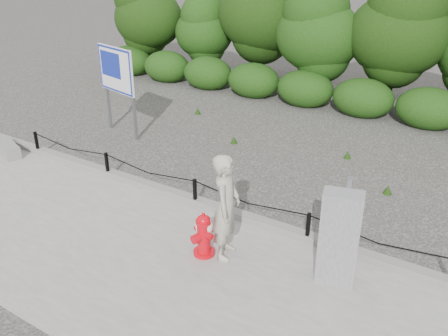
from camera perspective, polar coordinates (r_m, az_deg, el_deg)
ground at (r=9.94m, az=-3.46°, el=-4.87°), size 90.00×90.00×0.00m
sidewalk at (r=8.64m, az=-11.35°, el=-10.17°), size 14.00×4.00×0.08m
curb at (r=9.90m, az=-3.31°, el=-3.99°), size 14.00×0.22×0.14m
chain_barrier at (r=9.71m, az=-3.53°, el=-2.54°), size 10.06×0.06×0.60m
treeline at (r=16.59m, az=17.65°, el=16.02°), size 20.19×4.01×5.19m
fire_hydrant at (r=8.22m, az=-2.50°, el=-8.06°), size 0.48×0.49×0.82m
pedestrian at (r=7.93m, az=0.09°, el=-4.88°), size 0.84×0.79×1.89m
concrete_block at (r=13.36m, az=-24.54°, el=2.09°), size 1.04×0.63×0.31m
utility_cabinet at (r=7.61m, az=13.66°, el=-8.17°), size 0.67×0.51×1.75m
advertising_sign at (r=13.60m, az=-12.83°, el=10.98°), size 1.54×0.45×2.51m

